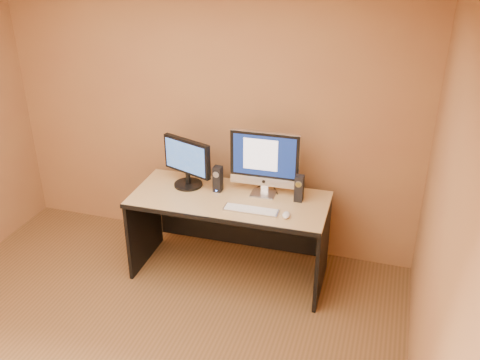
# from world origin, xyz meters

# --- Properties ---
(walls) EXTENTS (4.00, 4.00, 2.60)m
(walls) POSITION_xyz_m (0.00, 0.00, 1.30)
(walls) COLOR olive
(walls) RESTS_ON ground
(desk) EXTENTS (1.72, 0.78, 0.79)m
(desk) POSITION_xyz_m (0.39, 1.43, 0.39)
(desk) COLOR tan
(desk) RESTS_ON ground
(imac) EXTENTS (0.61, 0.24, 0.59)m
(imac) POSITION_xyz_m (0.65, 1.59, 1.08)
(imac) COLOR #BCBCC1
(imac) RESTS_ON desk
(second_monitor) EXTENTS (0.57, 0.42, 0.45)m
(second_monitor) POSITION_xyz_m (-0.04, 1.55, 1.01)
(second_monitor) COLOR black
(second_monitor) RESTS_ON desk
(speaker_left) EXTENTS (0.08, 0.08, 0.23)m
(speaker_left) POSITION_xyz_m (0.25, 1.53, 0.90)
(speaker_left) COLOR black
(speaker_left) RESTS_ON desk
(speaker_right) EXTENTS (0.07, 0.08, 0.23)m
(speaker_right) POSITION_xyz_m (0.97, 1.56, 0.90)
(speaker_right) COLOR black
(speaker_right) RESTS_ON desk
(keyboard) EXTENTS (0.46, 0.13, 0.02)m
(keyboard) POSITION_xyz_m (0.63, 1.27, 0.80)
(keyboard) COLOR #B0B0B4
(keyboard) RESTS_ON desk
(mouse) EXTENTS (0.07, 0.11, 0.04)m
(mouse) POSITION_xyz_m (0.93, 1.26, 0.81)
(mouse) COLOR silver
(mouse) RESTS_ON desk
(cable_a) EXTENTS (0.12, 0.21, 0.01)m
(cable_a) POSITION_xyz_m (0.72, 1.72, 0.79)
(cable_a) COLOR black
(cable_a) RESTS_ON desk
(cable_b) EXTENTS (0.07, 0.18, 0.01)m
(cable_b) POSITION_xyz_m (0.59, 1.73, 0.79)
(cable_b) COLOR black
(cable_b) RESTS_ON desk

